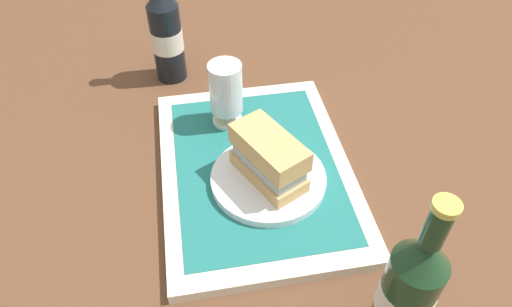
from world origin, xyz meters
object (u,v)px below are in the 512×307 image
object	(u,v)px
second_bottle	(408,291)
plate	(268,179)
sandwich	(268,156)
beer_bottle	(166,33)
beer_glass	(226,92)

from	to	relation	value
second_bottle	plate	bearing A→B (deg)	22.59
plate	sandwich	bearing A→B (deg)	26.79
beer_bottle	second_bottle	size ratio (longest dim) A/B	1.00
sandwich	plate	bearing A→B (deg)	180.00
sandwich	beer_bottle	xyz separation A→B (m)	(0.35, 0.14, 0.03)
beer_bottle	second_bottle	bearing A→B (deg)	-157.89
beer_bottle	plate	bearing A→B (deg)	-158.26
plate	beer_bottle	world-z (taller)	beer_bottle
sandwich	beer_glass	size ratio (longest dim) A/B	1.16
sandwich	beer_glass	bearing A→B (deg)	-11.21
beer_glass	beer_bottle	world-z (taller)	beer_bottle
beer_bottle	second_bottle	xyz separation A→B (m)	(-0.62, -0.25, 0.00)
plate	second_bottle	distance (m)	0.30
plate	sandwich	world-z (taller)	sandwich
sandwich	second_bottle	xyz separation A→B (m)	(-0.27, -0.11, 0.03)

